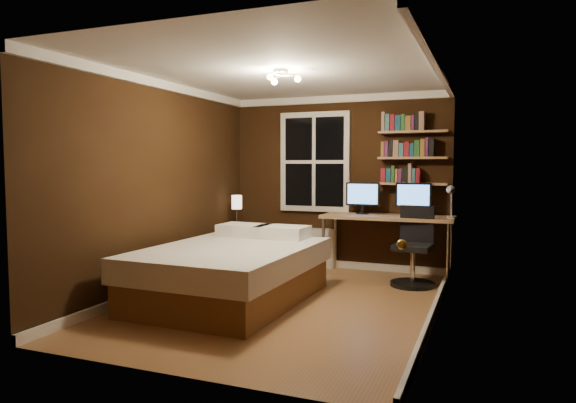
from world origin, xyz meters
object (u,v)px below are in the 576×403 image
(bedside_lamp, at_px, (237,210))
(monitor_right, at_px, (413,199))
(desk, at_px, (387,220))
(desk_lamp, at_px, (451,201))
(monitor_left, at_px, (363,198))
(bed, at_px, (232,271))
(nightstand, at_px, (237,246))
(office_chair, at_px, (414,256))
(radiator, at_px, (322,248))

(bedside_lamp, bearing_deg, monitor_right, 6.91)
(desk, height_order, desk_lamp, desk_lamp)
(monitor_left, height_order, monitor_right, same)
(bed, bearing_deg, nightstand, 116.75)
(bed, distance_m, nightstand, 1.83)
(nightstand, height_order, monitor_right, monitor_right)
(desk, relative_size, office_chair, 1.75)
(bed, distance_m, monitor_right, 2.69)
(nightstand, bearing_deg, bedside_lamp, 0.00)
(radiator, relative_size, desk_lamp, 1.30)
(bedside_lamp, bearing_deg, office_chair, -4.37)
(monitor_left, bearing_deg, monitor_right, 0.00)
(nightstand, relative_size, office_chair, 0.63)
(bedside_lamp, relative_size, monitor_right, 0.93)
(radiator, relative_size, monitor_right, 1.22)
(bed, distance_m, desk, 2.36)
(desk, bearing_deg, office_chair, -45.01)
(nightstand, distance_m, desk_lamp, 3.07)
(monitor_left, xyz_separation_m, desk_lamp, (1.18, -0.18, -0.00))
(nightstand, xyz_separation_m, radiator, (1.17, 0.45, -0.03))
(nightstand, xyz_separation_m, bedside_lamp, (0.00, 0.00, 0.53))
(desk_lamp, bearing_deg, desk, 173.68)
(radiator, distance_m, office_chair, 1.55)
(nightstand, distance_m, desk, 2.22)
(nightstand, distance_m, bedside_lamp, 0.53)
(monitor_right, bearing_deg, desk_lamp, -19.85)
(bed, xyz_separation_m, monitor_right, (1.70, 1.96, 0.73))
(monitor_right, bearing_deg, bed, -131.06)
(monitor_right, bearing_deg, radiator, 173.40)
(monitor_left, bearing_deg, office_chair, -32.79)
(nightstand, bearing_deg, desk, 21.44)
(nightstand, height_order, office_chair, office_chair)
(bedside_lamp, height_order, desk, bedside_lamp)
(monitor_right, bearing_deg, nightstand, -173.09)
(radiator, bearing_deg, bedside_lamp, -158.72)
(monitor_left, bearing_deg, bedside_lamp, -170.49)
(radiator, distance_m, desk_lamp, 1.99)
(office_chair, bearing_deg, bed, -135.32)
(nightstand, relative_size, desk, 0.36)
(radiator, bearing_deg, desk, -13.55)
(desk, bearing_deg, nightstand, -174.33)
(bed, relative_size, monitor_left, 4.82)
(monitor_right, relative_size, desk_lamp, 1.07)
(desk_lamp, bearing_deg, office_chair, -141.78)
(office_chair, bearing_deg, desk_lamp, 43.73)
(bedside_lamp, relative_size, office_chair, 0.44)
(desk_lamp, height_order, office_chair, desk_lamp)
(bed, height_order, desk_lamp, desk_lamp)
(bed, bearing_deg, monitor_right, 50.37)
(radiator, height_order, office_chair, office_chair)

